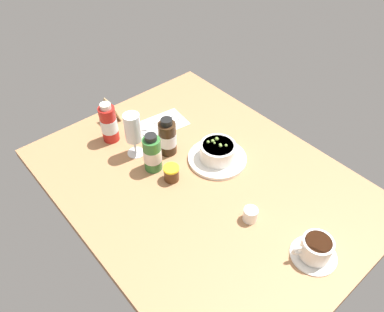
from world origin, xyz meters
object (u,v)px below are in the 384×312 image
(porridge_bowl, at_px, (218,153))
(coffee_cup, at_px, (315,249))
(creamer_jug, at_px, (250,214))
(menu_card, at_px, (109,111))
(jam_jar, at_px, (171,173))
(sauce_bottle_brown, at_px, (167,138))
(sauce_bottle_green, at_px, (152,154))
(sauce_bottle_red, at_px, (109,124))
(wine_glass, at_px, (133,130))
(cutlery_setting, at_px, (160,124))

(porridge_bowl, xyz_separation_m, coffee_cup, (-0.46, 0.06, 0.00))
(creamer_jug, distance_m, menu_card, 0.69)
(jam_jar, height_order, sauce_bottle_brown, sauce_bottle_brown)
(coffee_cup, height_order, sauce_bottle_green, sauce_bottle_green)
(creamer_jug, relative_size, sauce_bottle_red, 0.33)
(jam_jar, xyz_separation_m, sauce_bottle_red, (0.31, 0.04, 0.05))
(porridge_bowl, xyz_separation_m, sauce_bottle_red, (0.34, 0.22, 0.04))
(coffee_cup, relative_size, menu_card, 1.27)
(porridge_bowl, height_order, wine_glass, wine_glass)
(wine_glass, bearing_deg, creamer_jug, -168.75)
(jam_jar, xyz_separation_m, sauce_bottle_green, (0.08, 0.01, 0.04))
(creamer_jug, height_order, wine_glass, wine_glass)
(jam_jar, relative_size, menu_card, 0.53)
(menu_card, bearing_deg, jam_jar, 178.44)
(menu_card, bearing_deg, wine_glass, 172.35)
(wine_glass, bearing_deg, sauce_bottle_brown, -127.62)
(sauce_bottle_red, bearing_deg, menu_card, -30.72)
(sauce_bottle_green, bearing_deg, sauce_bottle_brown, -69.44)
(cutlery_setting, xyz_separation_m, creamer_jug, (-0.54, 0.07, 0.02))
(cutlery_setting, bearing_deg, creamer_jug, 172.78)
(sauce_bottle_brown, bearing_deg, wine_glass, 52.38)
(coffee_cup, height_order, creamer_jug, coffee_cup)
(porridge_bowl, relative_size, sauce_bottle_brown, 1.42)
(cutlery_setting, xyz_separation_m, sauce_bottle_brown, (-0.14, 0.07, 0.06))
(jam_jar, height_order, menu_card, menu_card)
(coffee_cup, xyz_separation_m, sauce_bottle_red, (0.80, 0.16, 0.04))
(sauce_bottle_red, bearing_deg, jam_jar, -172.07)
(wine_glass, height_order, jam_jar, wine_glass)
(sauce_bottle_green, bearing_deg, creamer_jug, -166.38)
(cutlery_setting, bearing_deg, jam_jar, 150.68)
(sauce_bottle_brown, bearing_deg, creamer_jug, -179.50)
(cutlery_setting, distance_m, wine_glass, 0.21)
(sauce_bottle_brown, bearing_deg, menu_card, 12.16)
(sauce_bottle_brown, bearing_deg, coffee_cup, -175.82)
(sauce_bottle_brown, height_order, menu_card, sauce_bottle_brown)
(creamer_jug, distance_m, sauce_bottle_brown, 0.40)
(coffee_cup, xyz_separation_m, wine_glass, (0.67, 0.13, 0.07))
(cutlery_setting, distance_m, sauce_bottle_green, 0.24)
(cutlery_setting, relative_size, sauce_bottle_red, 1.34)
(creamer_jug, distance_m, wine_glass, 0.49)
(wine_glass, distance_m, menu_card, 0.22)
(wine_glass, distance_m, sauce_bottle_brown, 0.12)
(porridge_bowl, height_order, sauce_bottle_brown, sauce_bottle_brown)
(menu_card, bearing_deg, sauce_bottle_brown, -167.84)
(creamer_jug, bearing_deg, sauce_bottle_red, 11.29)
(sauce_bottle_red, relative_size, menu_card, 1.56)
(sauce_bottle_green, distance_m, menu_card, 0.32)
(jam_jar, distance_m, sauce_bottle_brown, 0.14)
(jam_jar, height_order, sauce_bottle_red, sauce_bottle_red)
(porridge_bowl, xyz_separation_m, menu_card, (0.43, 0.17, 0.02))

